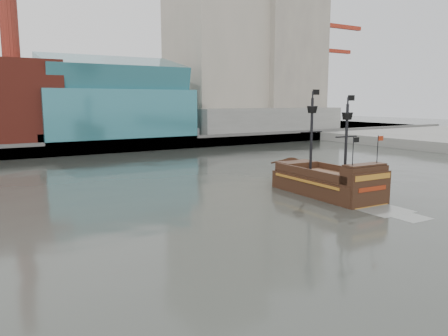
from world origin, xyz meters
TOP-DOWN VIEW (x-y plane):
  - ground at (0.00, 0.00)m, footprint 400.00×400.00m
  - promenade_far at (0.00, 92.00)m, footprint 220.00×60.00m
  - seawall at (0.00, 62.50)m, footprint 220.00×1.00m
  - skyline at (5.21, 84.56)m, footprint 149.00×45.00m
  - crane_a at (78.63, 82.00)m, footprint 22.50×4.00m
  - crane_b at (88.23, 92.00)m, footprint 19.10×4.00m
  - pirate_ship at (14.93, 14.24)m, footprint 5.56×16.01m

SIDE VIEW (x-z plane):
  - ground at x=0.00m, z-range 0.00..0.00m
  - promenade_far at x=0.00m, z-range 0.00..2.00m
  - pirate_ship at x=14.93m, z-range -4.85..7.00m
  - seawall at x=0.00m, z-range 0.00..2.60m
  - crane_b at x=88.23m, z-range 2.45..28.70m
  - crane_a at x=78.63m, z-range 2.99..35.24m
  - skyline at x=5.21m, z-range -6.45..55.55m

